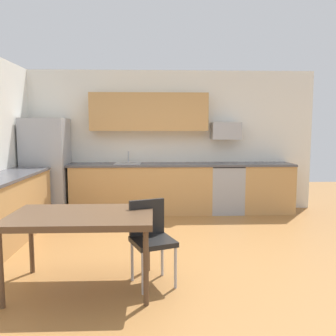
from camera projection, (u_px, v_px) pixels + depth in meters
name	position (u px, v px, depth m)	size (l,w,h in m)	color
ground_plane	(171.00, 256.00, 4.41)	(12.00, 12.00, 0.00)	#9E6B38
wall_back	(165.00, 141.00, 6.89)	(5.80, 0.10, 2.70)	white
cabinet_run_back	(142.00, 189.00, 6.63)	(2.60, 0.60, 0.90)	tan
cabinet_run_back_right	(266.00, 189.00, 6.72)	(0.95, 0.60, 0.90)	tan
cabinet_run_left	(9.00, 208.00, 5.06)	(0.60, 2.00, 0.90)	tan
countertop_back	(165.00, 165.00, 6.59)	(4.80, 0.64, 0.04)	#4C4C51
countertop_left	(8.00, 176.00, 5.01)	(0.64, 2.00, 0.04)	#4C4C51
upper_cabinets_back	(149.00, 112.00, 6.60)	(2.20, 0.34, 0.70)	tan
refrigerator	(47.00, 167.00, 6.43)	(0.76, 0.70, 1.78)	#9EA0A5
oven_range	(226.00, 189.00, 6.69)	(0.60, 0.60, 0.91)	#999BA0
microwave	(226.00, 131.00, 6.67)	(0.54, 0.36, 0.32)	#9EA0A5
sink_basin	(128.00, 167.00, 6.57)	(0.48, 0.40, 0.14)	#A5A8AD
sink_faucet	(128.00, 158.00, 6.73)	(0.02, 0.02, 0.24)	#B2B5BA
dining_table	(82.00, 220.00, 3.47)	(1.40, 0.90, 0.76)	brown
chair_near_table	(151.00, 235.00, 3.62)	(0.52, 0.52, 0.85)	black
floor_mat	(130.00, 221.00, 6.02)	(0.70, 0.50, 0.01)	orange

